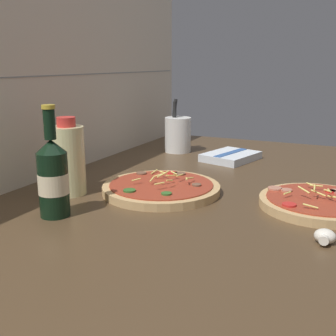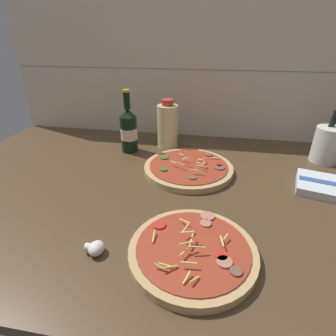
{
  "view_description": "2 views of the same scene",
  "coord_description": "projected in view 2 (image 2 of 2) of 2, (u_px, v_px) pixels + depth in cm",
  "views": [
    {
      "loc": [
        -88.57,
        -32.33,
        33.45
      ],
      "look_at": [
        -4.56,
        7.07,
        10.11
      ],
      "focal_mm": 45.0,
      "sensor_mm": 36.0,
      "label": 1
    },
    {
      "loc": [
        6.6,
        -64.83,
        42.85
      ],
      "look_at": [
        -5.49,
        3.83,
        6.78
      ],
      "focal_mm": 28.0,
      "sensor_mm": 36.0,
      "label": 2
    }
  ],
  "objects": [
    {
      "name": "counter_slab",
      "position": [
        184.0,
        192.0,
        0.77
      ],
      "size": [
        160.0,
        90.0,
        2.5
      ],
      "color": "#4C3823",
      "rests_on": "ground"
    },
    {
      "name": "tile_backsplash",
      "position": [
        200.0,
        69.0,
        1.03
      ],
      "size": [
        160.0,
        1.13,
        60.0
      ],
      "color": "beige",
      "rests_on": "ground"
    },
    {
      "name": "pizza_near",
      "position": [
        193.0,
        251.0,
        0.53
      ],
      "size": [
        26.0,
        26.0,
        5.18
      ],
      "color": "tan",
      "rests_on": "counter_slab"
    },
    {
      "name": "pizza_far",
      "position": [
        188.0,
        168.0,
        0.85
      ],
      "size": [
        28.76,
        28.76,
        5.62
      ],
      "color": "tan",
      "rests_on": "counter_slab"
    },
    {
      "name": "beer_bottle",
      "position": [
        129.0,
        130.0,
        0.97
      ],
      "size": [
        6.24,
        6.24,
        22.93
      ],
      "color": "black",
      "rests_on": "counter_slab"
    },
    {
      "name": "oil_bottle",
      "position": [
        168.0,
        126.0,
        1.01
      ],
      "size": [
        7.95,
        7.95,
        18.62
      ],
      "color": "beige",
      "rests_on": "counter_slab"
    },
    {
      "name": "mushroom_left",
      "position": [
        95.0,
        248.0,
        0.53
      ],
      "size": [
        3.96,
        3.77,
        2.64
      ],
      "color": "white",
      "rests_on": "counter_slab"
    },
    {
      "name": "utensil_crock",
      "position": [
        327.0,
        144.0,
        0.9
      ],
      "size": [
        9.19,
        9.19,
        18.5
      ],
      "color": "silver",
      "rests_on": "counter_slab"
    },
    {
      "name": "dish_towel",
      "position": [
        330.0,
        187.0,
        0.75
      ],
      "size": [
        20.48,
        17.54,
        2.56
      ],
      "color": "silver",
      "rests_on": "counter_slab"
    }
  ]
}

